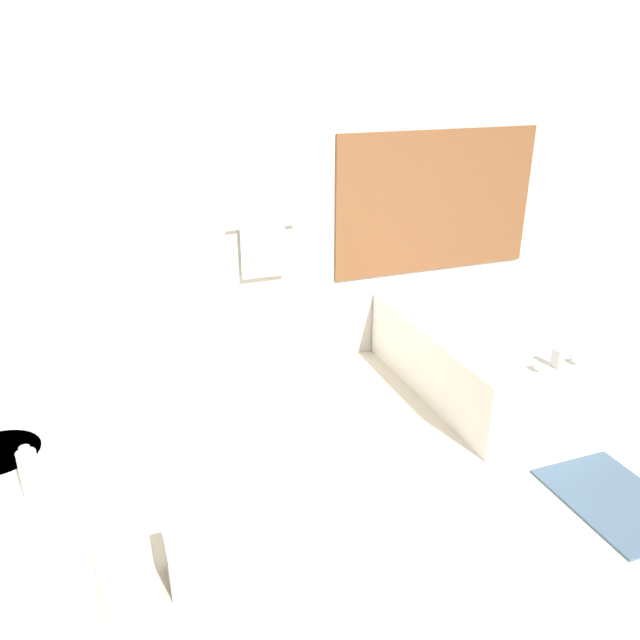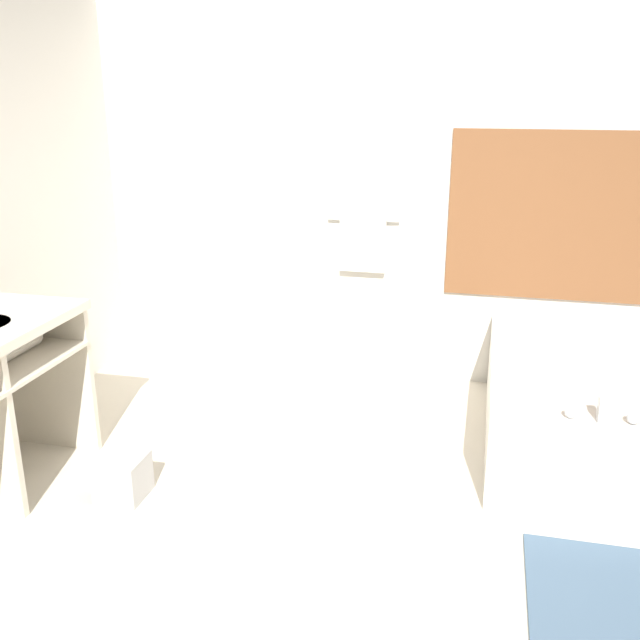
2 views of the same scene
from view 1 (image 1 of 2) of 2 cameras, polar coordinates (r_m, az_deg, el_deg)
name	(u,v)px [view 1 (image 1 of 2)]	position (r m, az deg, el deg)	size (l,w,h in m)	color
ground_plane	(444,550)	(3.37, 11.28, -19.93)	(16.00, 16.00, 0.00)	beige
wall_back_with_blinds	(303,194)	(4.60, -1.52, 11.45)	(7.40, 0.13, 2.70)	silver
vanity_counter	(7,540)	(2.63, -26.72, -17.55)	(0.64, 1.44, 0.91)	beige
bathtub	(484,352)	(4.69, 14.80, -2.86)	(1.03, 1.65, 0.63)	silver
water_bottle_1	(31,478)	(2.27, -24.91, -12.98)	(0.06, 0.06, 0.23)	white
waste_bin	(192,559)	(3.16, -11.60, -20.65)	(0.23, 0.23, 0.22)	#B2B2B2
bath_mat	(615,500)	(3.93, 25.38, -14.66)	(0.55, 0.76, 0.02)	slate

